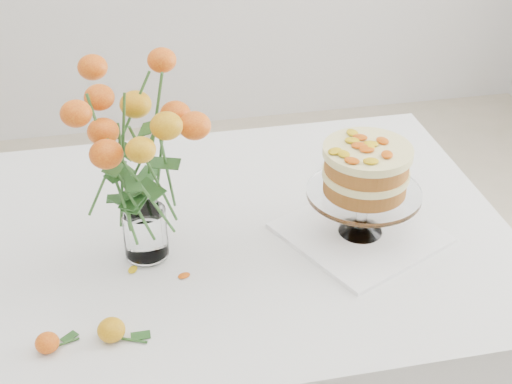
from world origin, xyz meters
TOP-DOWN VIEW (x-y plane):
  - table at (0.00, 0.00)m, footprint 1.43×0.93m
  - napkin at (0.37, -0.08)m, footprint 0.39×0.39m
  - cake_stand at (0.37, -0.08)m, footprint 0.24×0.24m
  - rose_vase at (-0.09, -0.06)m, footprint 0.37×0.37m
  - loose_rose_near at (-0.17, -0.29)m, footprint 0.09×0.05m
  - loose_rose_far at (-0.28, -0.29)m, footprint 0.08×0.04m
  - stray_petal_a at (-0.12, -0.10)m, footprint 0.03×0.02m
  - stray_petal_b at (-0.02, -0.14)m, footprint 0.03×0.02m

SIDE VIEW (x-z plane):
  - table at x=0.00m, z-range 0.30..1.05m
  - stray_petal_a at x=-0.12m, z-range 0.76..0.76m
  - stray_petal_b at x=-0.02m, z-range 0.76..0.76m
  - napkin at x=0.37m, z-range 0.76..0.77m
  - loose_rose_far at x=-0.28m, z-range 0.76..0.79m
  - loose_rose_near at x=-0.17m, z-range 0.76..0.80m
  - cake_stand at x=0.37m, z-range 0.80..1.02m
  - rose_vase at x=-0.09m, z-range 0.80..1.25m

